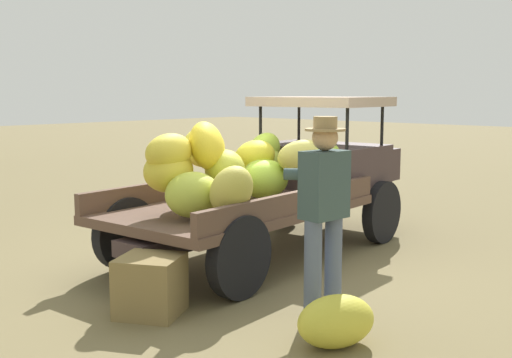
{
  "coord_description": "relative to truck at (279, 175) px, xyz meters",
  "views": [
    {
      "loc": [
        -4.92,
        -4.61,
        1.9
      ],
      "look_at": [
        0.32,
        0.22,
        0.91
      ],
      "focal_mm": 44.42,
      "sensor_mm": 36.0,
      "label": 1
    }
  ],
  "objects": [
    {
      "name": "farmer",
      "position": [
        -1.39,
        -1.69,
        0.05
      ],
      "size": [
        0.52,
        0.47,
        1.69
      ],
      "rotation": [
        0.0,
        0.0,
        1.48
      ],
      "color": "slate",
      "rests_on": "ground"
    },
    {
      "name": "loose_banana_bunch",
      "position": [
        -1.91,
        -2.21,
        -0.72
      ],
      "size": [
        0.74,
        0.6,
        0.4
      ],
      "primitive_type": "ellipsoid",
      "rotation": [
        0.0,
        -0.01,
        2.82
      ],
      "color": "gold",
      "rests_on": "ground"
    },
    {
      "name": "truck",
      "position": [
        0.0,
        0.0,
        0.0
      ],
      "size": [
        4.54,
        2.03,
        1.83
      ],
      "rotation": [
        0.0,
        0.0,
        0.08
      ],
      "color": "#3E2E2F",
      "rests_on": "ground"
    },
    {
      "name": "wooden_crate",
      "position": [
        -2.42,
        -0.64,
        -0.66
      ],
      "size": [
        0.68,
        0.69,
        0.51
      ],
      "primitive_type": "cube",
      "rotation": [
        0.0,
        0.0,
        2.07
      ],
      "color": "olive",
      "rests_on": "ground"
    },
    {
      "name": "ground_plane",
      "position": [
        -0.73,
        -0.24,
        -0.91
      ],
      "size": [
        60.0,
        60.0,
        0.0
      ],
      "primitive_type": "plane",
      "color": "olive"
    }
  ]
}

